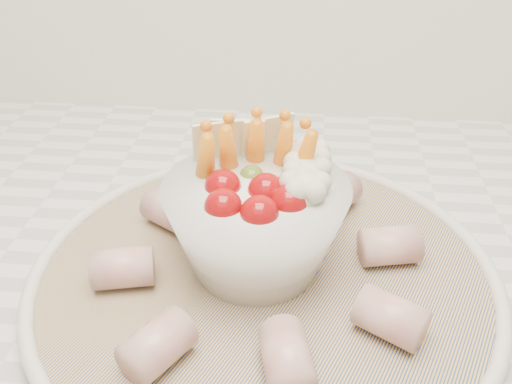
# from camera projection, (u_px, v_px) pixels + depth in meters

# --- Properties ---
(serving_platter) EXTENTS (0.50, 0.50, 0.02)m
(serving_platter) POSITION_uv_depth(u_px,v_px,m) (264.00, 275.00, 0.47)
(serving_platter) COLOR navy
(serving_platter) RESTS_ON kitchen_counter
(veggie_bowl) EXTENTS (0.15, 0.15, 0.12)m
(veggie_bowl) POSITION_uv_depth(u_px,v_px,m) (258.00, 218.00, 0.45)
(veggie_bowl) COLOR white
(veggie_bowl) RESTS_ON serving_platter
(cured_meat_rolls) EXTENTS (0.26, 0.27, 0.03)m
(cured_meat_rolls) POSITION_uv_depth(u_px,v_px,m) (263.00, 256.00, 0.46)
(cured_meat_rolls) COLOR #B15350
(cured_meat_rolls) RESTS_ON serving_platter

